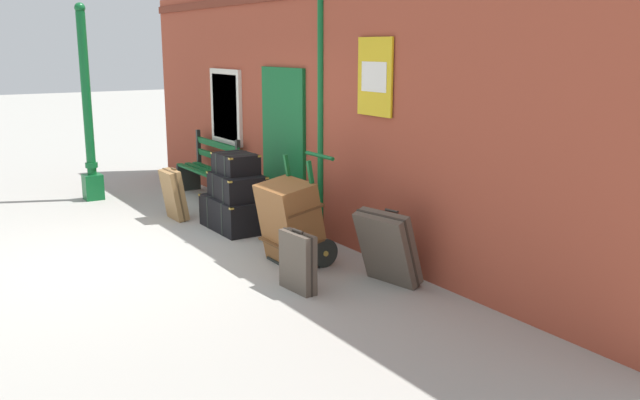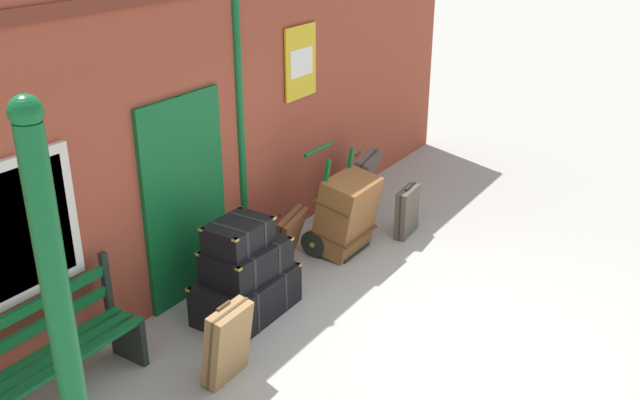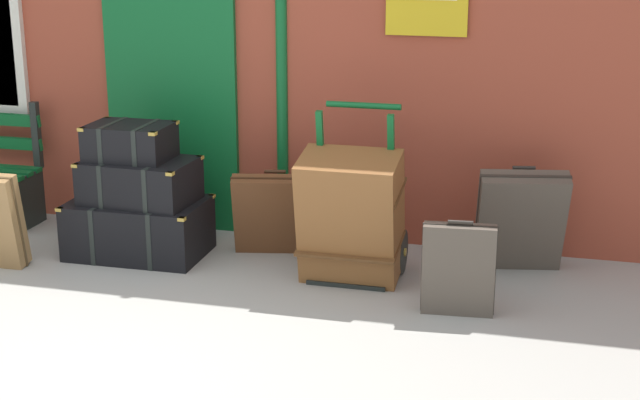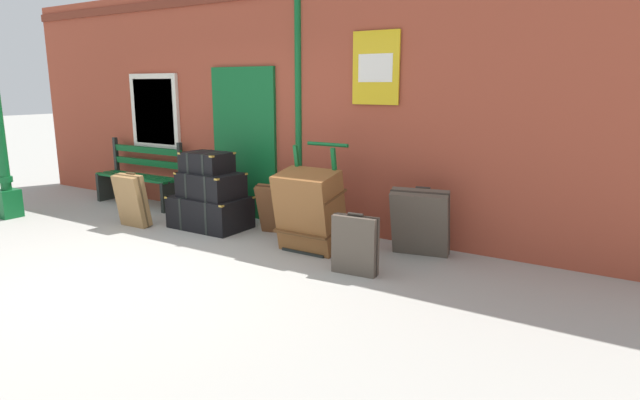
{
  "view_description": "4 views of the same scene",
  "coord_description": "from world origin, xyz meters",
  "views": [
    {
      "loc": [
        7.48,
        -2.08,
        2.37
      ],
      "look_at": [
        1.22,
        1.89,
        0.7
      ],
      "focal_mm": 38.41,
      "sensor_mm": 36.0,
      "label": 1
    },
    {
      "loc": [
        -5.23,
        -2.19,
        3.81
      ],
      "look_at": [
        0.93,
        1.8,
        0.66
      ],
      "focal_mm": 39.85,
      "sensor_mm": 36.0,
      "label": 2
    },
    {
      "loc": [
        2.51,
        -4.59,
        2.46
      ],
      "look_at": [
        0.86,
        1.72,
        0.53
      ],
      "focal_mm": 53.59,
      "sensor_mm": 36.0,
      "label": 3
    },
    {
      "loc": [
        4.37,
        -3.28,
        1.85
      ],
      "look_at": [
        1.26,
        1.58,
        0.61
      ],
      "focal_mm": 29.86,
      "sensor_mm": 36.0,
      "label": 4
    }
  ],
  "objects": [
    {
      "name": "suitcase_slate",
      "position": [
        -1.46,
        1.18,
        0.36
      ],
      "size": [
        0.46,
        0.28,
        0.73
      ],
      "color": "olive",
      "rests_on": "ground"
    },
    {
      "name": "steamer_trunk_top",
      "position": [
        -0.59,
        1.73,
        0.87
      ],
      "size": [
        0.61,
        0.45,
        0.27
      ],
      "color": "black",
      "rests_on": "steamer_trunk_middle"
    },
    {
      "name": "large_brown_trunk",
      "position": [
        1.12,
        1.57,
        0.47
      ],
      "size": [
        0.7,
        0.59,
        0.95
      ],
      "color": "brown",
      "rests_on": "ground"
    },
    {
      "name": "suitcase_oxblood",
      "position": [
        2.26,
        2.04,
        0.39
      ],
      "size": [
        0.68,
        0.53,
        0.78
      ],
      "color": "#51473D",
      "rests_on": "ground"
    },
    {
      "name": "suitcase_charcoal",
      "position": [
        0.45,
        1.94,
        0.32
      ],
      "size": [
        0.67,
        0.44,
        0.66
      ],
      "color": "brown",
      "rests_on": "ground"
    },
    {
      "name": "brick_facade",
      "position": [
        -0.03,
        2.6,
        1.6
      ],
      "size": [
        10.4,
        0.35,
        3.2
      ],
      "color": "#9E422D",
      "rests_on": "ground"
    },
    {
      "name": "ground_plane",
      "position": [
        0.0,
        0.0,
        0.0
      ],
      "size": [
        60.0,
        60.0,
        0.0
      ],
      "primitive_type": "plane",
      "color": "#A3A099"
    },
    {
      "name": "suitcase_cream",
      "position": [
        1.92,
        1.19,
        0.3
      ],
      "size": [
        0.47,
        0.18,
        0.63
      ],
      "color": "#51473D",
      "rests_on": "ground"
    },
    {
      "name": "steamer_trunk_base",
      "position": [
        -0.55,
        1.7,
        0.21
      ],
      "size": [
        1.01,
        0.66,
        0.43
      ],
      "color": "black",
      "rests_on": "ground"
    },
    {
      "name": "steamer_trunk_middle",
      "position": [
        -0.52,
        1.71,
        0.58
      ],
      "size": [
        0.84,
        0.59,
        0.33
      ],
      "color": "black",
      "rests_on": "steamer_trunk_base"
    },
    {
      "name": "platform_bench",
      "position": [
        -2.48,
        2.16,
        0.44
      ],
      "size": [
        1.6,
        0.43,
        1.01
      ],
      "color": "#0F5B28",
      "rests_on": "ground"
    },
    {
      "name": "lamp_post",
      "position": [
        -3.38,
        0.56,
        1.15
      ],
      "size": [
        0.28,
        0.28,
        3.01
      ],
      "color": "#0F5B28",
      "rests_on": "ground"
    },
    {
      "name": "porters_trolley",
      "position": [
        1.12,
        1.74,
        0.27
      ],
      "size": [
        0.71,
        0.56,
        1.21
      ],
      "color": "black",
      "rests_on": "ground"
    }
  ]
}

